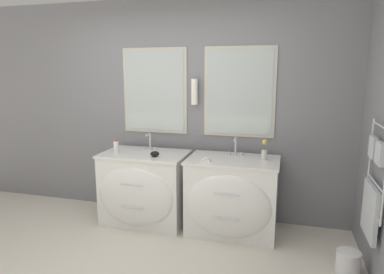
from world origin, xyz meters
TOP-DOWN VIEW (x-y plane):
  - wall_back at (0.01, 1.78)m, footprint 5.81×0.16m
  - vanity_left at (-0.22, 1.35)m, footprint 0.98×0.69m
  - vanity_right at (0.81, 1.35)m, footprint 0.98×0.69m
  - faucet_left at (-0.22, 1.54)m, footprint 0.17×0.13m
  - faucet_right at (0.81, 1.54)m, footprint 0.17×0.13m
  - toiletry_bottle at (-0.53, 1.29)m, footprint 0.06×0.06m
  - amenity_bowl at (-0.05, 1.27)m, footprint 0.10×0.10m
  - flower_vase at (1.13, 1.45)m, footprint 0.06×0.06m
  - soap_dish at (0.55, 1.21)m, footprint 0.09×0.06m
  - waste_bin at (1.92, 0.85)m, footprint 0.21×0.21m

SIDE VIEW (x-z plane):
  - waste_bin at x=1.92m, z-range 0.01..0.22m
  - vanity_left at x=-0.22m, z-range 0.01..0.84m
  - vanity_right at x=0.81m, z-range 0.01..0.84m
  - soap_dish at x=0.55m, z-range 0.83..0.87m
  - amenity_bowl at x=-0.05m, z-range 0.83..0.89m
  - toiletry_bottle at x=-0.53m, z-range 0.83..0.99m
  - flower_vase at x=1.13m, z-range 0.82..1.04m
  - faucet_left at x=-0.22m, z-range 0.83..1.03m
  - faucet_right at x=0.81m, z-range 0.83..1.03m
  - wall_back at x=0.01m, z-range 0.01..2.61m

